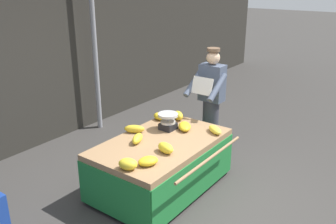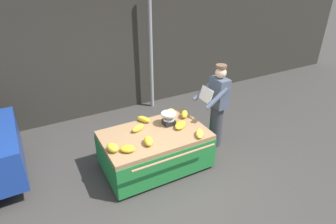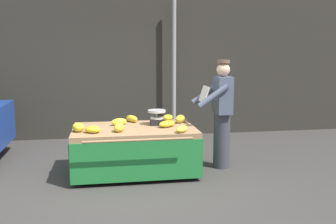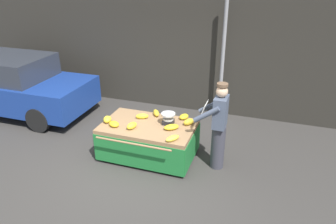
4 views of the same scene
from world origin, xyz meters
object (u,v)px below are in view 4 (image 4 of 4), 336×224
object	(u,v)px
banana_bunch_6	(189,122)
banana_bunch_5	(142,116)
banana_bunch_1	(132,126)
vendor_person	(218,126)
banana_bunch_2	(171,127)
parked_car	(16,85)
banana_bunch_8	(184,117)
banana_bunch_0	(107,119)
banana_bunch_7	(114,124)
banana_cart	(148,133)
weighing_scale	(168,119)
banana_bunch_4	(156,113)
banana_bunch_3	(172,138)
street_pole	(222,62)

from	to	relation	value
banana_bunch_6	banana_bunch_5	bearing A→B (deg)	-177.79
banana_bunch_1	vendor_person	size ratio (longest dim) A/B	0.14
banana_bunch_2	parked_car	size ratio (longest dim) A/B	0.08
banana_bunch_8	parked_car	xyz separation A→B (m)	(-4.68, 0.44, -0.01)
banana_bunch_0	banana_bunch_7	xyz separation A→B (m)	(0.21, -0.12, -0.01)
banana_bunch_2	banana_bunch_7	world-z (taller)	banana_bunch_7
banana_bunch_1	banana_bunch_8	distance (m)	1.11
parked_car	banana_cart	bearing A→B (deg)	-12.65
banana_bunch_5	banana_bunch_8	size ratio (longest dim) A/B	1.15
weighing_scale	banana_bunch_2	distance (m)	0.24
weighing_scale	banana_bunch_4	size ratio (longest dim) A/B	1.00
banana_bunch_2	weighing_scale	bearing A→B (deg)	123.63
banana_bunch_0	banana_bunch_7	world-z (taller)	banana_bunch_0
banana_bunch_3	banana_bunch_5	distance (m)	1.08
banana_bunch_3	banana_bunch_0	bearing A→B (deg)	169.36
banana_bunch_6	vendor_person	bearing A→B (deg)	-17.29
banana_bunch_5	banana_cart	bearing A→B (deg)	-44.39
banana_cart	street_pole	bearing A→B (deg)	65.75
weighing_scale	banana_bunch_8	distance (m)	0.40
banana_bunch_2	banana_bunch_7	xyz separation A→B (m)	(-1.10, -0.24, 0.00)
street_pole	banana_bunch_2	world-z (taller)	street_pole
street_pole	banana_bunch_7	bearing A→B (deg)	-122.57
banana_bunch_6	banana_cart	bearing A→B (deg)	-161.57
street_pole	banana_bunch_2	bearing A→B (deg)	-102.89
banana_bunch_3	parked_car	bearing A→B (deg)	164.04
banana_bunch_4	banana_bunch_7	distance (m)	0.95
banana_bunch_3	banana_bunch_5	size ratio (longest dim) A/B	1.10
banana_bunch_1	banana_bunch_6	bearing A→B (deg)	26.87
banana_bunch_1	banana_bunch_3	xyz separation A→B (m)	(0.88, -0.19, -0.02)
weighing_scale	banana_bunch_4	xyz separation A→B (m)	(-0.37, 0.30, -0.06)
banana_bunch_0	banana_bunch_2	xyz separation A→B (m)	(1.31, 0.13, -0.02)
banana_bunch_8	vendor_person	xyz separation A→B (m)	(0.78, -0.42, 0.11)
street_pole	banana_bunch_1	bearing A→B (deg)	-116.53
banana_bunch_5	vendor_person	bearing A→B (deg)	-5.56
banana_bunch_0	banana_bunch_6	size ratio (longest dim) A/B	0.94
banana_bunch_0	banana_bunch_3	bearing A→B (deg)	-10.64
weighing_scale	parked_car	xyz separation A→B (m)	(-4.45, 0.76, -0.08)
street_pole	banana_bunch_8	distance (m)	1.97
weighing_scale	banana_bunch_7	bearing A→B (deg)	-155.81
banana_bunch_1	weighing_scale	bearing A→B (deg)	34.14
vendor_person	parked_car	xyz separation A→B (m)	(-5.47, 0.86, -0.12)
banana_bunch_3	banana_bunch_5	world-z (taller)	banana_bunch_5
banana_bunch_3	banana_bunch_7	size ratio (longest dim) A/B	1.22
banana_bunch_7	vendor_person	xyz separation A→B (m)	(1.99, 0.34, 0.12)
banana_bunch_5	vendor_person	size ratio (longest dim) A/B	0.15
banana_bunch_3	banana_bunch_2	bearing A→B (deg)	110.88
banana_cart	banana_bunch_5	bearing A→B (deg)	135.61
vendor_person	banana_bunch_8	bearing A→B (deg)	151.80
banana_bunch_5	parked_car	world-z (taller)	parked_car
banana_bunch_1	banana_bunch_6	distance (m)	1.11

